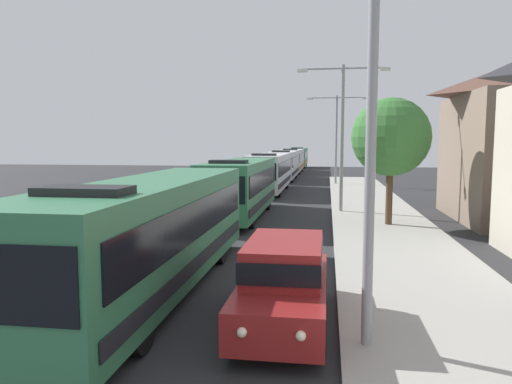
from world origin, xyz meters
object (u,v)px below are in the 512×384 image
Objects in this scene: streetlamp_near at (372,91)px; streetlamp_mid at (342,123)px; bus_middle at (270,171)px; streetlamp_far at (336,130)px; bus_fourth_in_line at (284,164)px; bus_tail_end at (298,157)px; bus_lead at (153,231)px; bus_rear at (292,160)px; white_suv at (284,280)px; bus_second_in_line at (241,186)px; roadside_tree at (391,137)px.

streetlamp_mid is (0.00, 18.22, 0.09)m from streetlamp_near.
streetlamp_far is at bearing 53.35° from bus_middle.
bus_fourth_in_line is 24.54m from streetlamp_mid.
bus_fourth_in_line is 1.41× the size of streetlamp_near.
bus_tail_end is at bearing 90.00° from bus_fourth_in_line.
bus_rear is at bearing 90.00° from bus_lead.
bus_tail_end is 67.13m from white_suv.
bus_tail_end is 50.31m from streetlamp_mid.
streetlamp_mid reaches higher than bus_second_in_line.
bus_rear reaches higher than white_suv.
streetlamp_near reaches higher than bus_middle.
streetlamp_far reaches higher than bus_middle.
streetlamp_mid is at bearing -83.83° from bus_tail_end.
white_suv is at bearing -86.04° from bus_rear.
bus_middle is at bearing 100.48° from streetlamp_near.
roadside_tree reaches higher than bus_lead.
streetlamp_near is at bearing -82.66° from bus_fourth_in_line.
streetlamp_far reaches higher than bus_fourth_in_line.
bus_tail_end is at bearing 94.53° from streetlamp_near.
streetlamp_mid reaches higher than bus_fourth_in_line.
bus_second_in_line is 13.04m from bus_middle.
white_suv is 0.60× the size of streetlamp_mid.
streetlamp_mid is at bearing -81.54° from bus_rear.
bus_lead is 39.01m from bus_fourth_in_line.
roadside_tree reaches higher than white_suv.
bus_tail_end is at bearing 90.00° from bus_rear.
bus_middle is 9.68m from streetlamp_far.
streetlamp_near reaches higher than bus_tail_end.
bus_rear is at bearing 90.00° from bus_middle.
bus_lead is 65.21m from bus_tail_end.
streetlamp_mid is (5.40, -23.70, 3.40)m from bus_fourth_in_line.
bus_tail_end is 2.45× the size of white_suv.
streetlamp_far is (5.40, -18.05, 3.46)m from bus_rear.
roadside_tree is (2.13, -22.38, -0.88)m from streetlamp_far.
streetlamp_far is (5.40, -5.48, 3.46)m from bus_fourth_in_line.
bus_second_in_line is 25.77m from bus_fourth_in_line.
streetlamp_far is at bearing 90.00° from streetlamp_mid.
bus_second_in_line is at bearing 90.00° from bus_lead.
streetlamp_mid is at bearing -63.80° from bus_middle.
streetlamp_mid is at bearing 117.17° from roadside_tree.
bus_tail_end is 1.46× the size of streetlamp_far.
bus_rear is (0.00, 38.34, 0.00)m from bus_second_in_line.
streetlamp_far is (5.40, 33.53, 3.46)m from bus_lead.
bus_fourth_in_line is (0.00, 25.77, 0.00)m from bus_second_in_line.
streetlamp_near is (5.40, -29.19, 3.30)m from bus_middle.
bus_second_in_line is 1.34× the size of streetlamp_near.
bus_second_in_line is 1.31× the size of streetlamp_far.
streetlamp_near reaches higher than bus_fourth_in_line.
bus_rear is 54.86m from streetlamp_near.
white_suv is at bearing -106.46° from roadside_tree.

